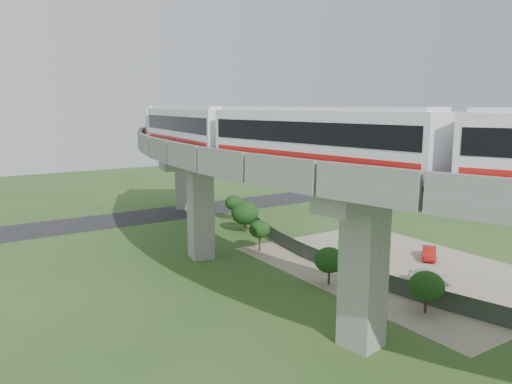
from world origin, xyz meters
TOP-DOWN VIEW (x-y plane):
  - ground at (0.00, 0.00)m, footprint 160.00×160.00m
  - dirt_lot at (14.00, -2.00)m, footprint 18.00×26.00m
  - asphalt_road at (0.00, 30.00)m, footprint 60.00×8.00m
  - viaduct at (3.84, 0.00)m, footprint 19.58×73.98m
  - metro_train at (0.38, -1.92)m, footprint 11.65×61.32m
  - fence at (9.75, 0.00)m, footprint 3.87×38.73m
  - tree_0 at (11.11, 21.66)m, footprint 2.18×2.18m
  - tree_1 at (9.32, 16.17)m, footprint 3.07×3.07m
  - tree_2 at (6.61, 9.09)m, footprint 2.08×2.08m
  - tree_3 at (6.06, -1.71)m, footprint 2.39×2.39m
  - tree_4 at (7.95, -9.50)m, footprint 2.42×2.42m
  - car_white at (13.13, -5.82)m, footprint 3.07×3.40m
  - car_red at (18.32, -1.73)m, footprint 3.39×3.06m
  - car_dark at (16.94, 5.60)m, footprint 3.85×1.75m

SIDE VIEW (x-z plane):
  - ground at x=0.00m, z-range 0.00..0.00m
  - asphalt_road at x=0.00m, z-range 0.00..0.03m
  - dirt_lot at x=14.00m, z-range 0.00..0.04m
  - car_dark at x=16.94m, z-range 0.04..1.13m
  - car_white at x=13.13m, z-range 0.04..1.16m
  - car_red at x=18.32m, z-range 0.04..1.16m
  - fence at x=9.75m, z-range 0.00..1.50m
  - tree_4 at x=7.95m, z-range 0.46..3.45m
  - tree_3 at x=6.06m, z-range 0.52..3.59m
  - tree_1 at x=9.32m, z-range 0.44..3.93m
  - tree_2 at x=6.61m, z-range 0.66..3.77m
  - tree_0 at x=11.11m, z-range 0.67..3.87m
  - viaduct at x=3.84m, z-range 3.35..14.75m
  - metro_train at x=0.38m, z-range 10.49..14.13m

